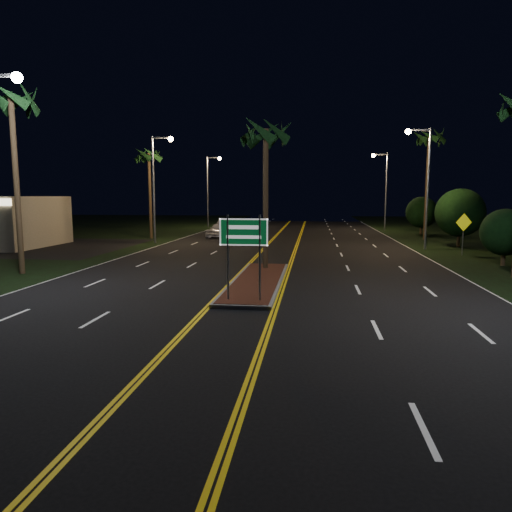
% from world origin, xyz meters
% --- Properties ---
extents(ground, '(120.00, 120.00, 0.00)m').
position_xyz_m(ground, '(0.00, 0.00, 0.00)').
color(ground, black).
rests_on(ground, ground).
extents(median_island, '(2.25, 10.25, 0.17)m').
position_xyz_m(median_island, '(0.00, 7.00, 0.08)').
color(median_island, gray).
rests_on(median_island, ground).
extents(highway_sign, '(1.80, 0.08, 3.20)m').
position_xyz_m(highway_sign, '(0.00, 2.80, 2.40)').
color(highway_sign, gray).
rests_on(highway_sign, ground).
extents(streetlight_left_mid, '(1.91, 0.44, 9.00)m').
position_xyz_m(streetlight_left_mid, '(-10.61, 24.00, 5.66)').
color(streetlight_left_mid, gray).
rests_on(streetlight_left_mid, ground).
extents(streetlight_left_far, '(1.91, 0.44, 9.00)m').
position_xyz_m(streetlight_left_far, '(-10.61, 44.00, 5.66)').
color(streetlight_left_far, gray).
rests_on(streetlight_left_far, ground).
extents(streetlight_right_mid, '(1.91, 0.44, 9.00)m').
position_xyz_m(streetlight_right_mid, '(10.61, 22.00, 5.66)').
color(streetlight_right_mid, gray).
rests_on(streetlight_right_mid, ground).
extents(streetlight_right_far, '(1.91, 0.44, 9.00)m').
position_xyz_m(streetlight_right_far, '(10.61, 42.00, 5.66)').
color(streetlight_right_far, gray).
rests_on(streetlight_right_far, ground).
extents(palm_median, '(2.40, 2.40, 8.30)m').
position_xyz_m(palm_median, '(0.00, 10.50, 7.28)').
color(palm_median, '#382819').
rests_on(palm_median, ground).
extents(palm_left_near, '(2.40, 2.40, 9.80)m').
position_xyz_m(palm_left_near, '(-12.50, 8.00, 8.68)').
color(palm_left_near, '#382819').
rests_on(palm_left_near, ground).
extents(palm_left_far, '(2.40, 2.40, 8.80)m').
position_xyz_m(palm_left_far, '(-12.80, 28.00, 7.75)').
color(palm_left_far, '#382819').
rests_on(palm_left_far, ground).
extents(palm_right_far, '(2.40, 2.40, 10.30)m').
position_xyz_m(palm_right_far, '(12.80, 30.00, 9.14)').
color(palm_right_far, '#382819').
rests_on(palm_right_far, ground).
extents(shrub_near, '(2.70, 2.70, 3.30)m').
position_xyz_m(shrub_near, '(13.50, 14.00, 1.95)').
color(shrub_near, '#382819').
rests_on(shrub_near, ground).
extents(shrub_mid, '(3.78, 3.78, 4.62)m').
position_xyz_m(shrub_mid, '(14.00, 24.00, 2.73)').
color(shrub_mid, '#382819').
rests_on(shrub_mid, ground).
extents(shrub_far, '(3.24, 3.24, 3.96)m').
position_xyz_m(shrub_far, '(13.80, 36.00, 2.34)').
color(shrub_far, '#382819').
rests_on(shrub_far, ground).
extents(car_near, '(2.91, 5.24, 1.65)m').
position_xyz_m(car_near, '(-6.69, 30.58, 0.83)').
color(car_near, silver).
rests_on(car_near, ground).
extents(car_far, '(2.19, 5.07, 1.68)m').
position_xyz_m(car_far, '(-7.09, 35.60, 0.84)').
color(car_far, silver).
rests_on(car_far, ground).
extents(warning_sign, '(1.14, 0.41, 2.85)m').
position_xyz_m(warning_sign, '(12.67, 18.68, 1.89)').
color(warning_sign, gray).
rests_on(warning_sign, ground).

